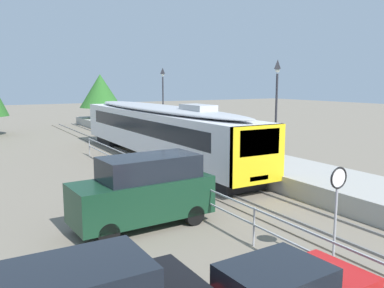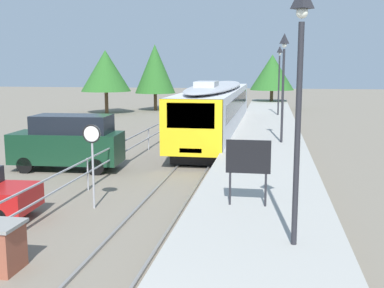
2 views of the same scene
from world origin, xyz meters
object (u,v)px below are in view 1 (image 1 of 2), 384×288
(commuter_train, at_px, (158,128))
(platform_lamp_far_end, at_px, (163,87))
(platform_lamp_mid_platform, at_px, (277,90))
(parked_van_dark_green, at_px, (144,191))
(speed_limit_sign, at_px, (338,191))

(commuter_train, xyz_separation_m, platform_lamp_far_end, (4.02, 7.43, 2.47))
(platform_lamp_mid_platform, distance_m, parked_van_dark_green, 10.86)
(speed_limit_sign, xyz_separation_m, parked_van_dark_green, (-3.29, 5.48, -0.83))
(commuter_train, xyz_separation_m, platform_lamp_mid_platform, (4.02, -6.58, 2.47))
(platform_lamp_mid_platform, xyz_separation_m, platform_lamp_far_end, (0.00, 14.01, 0.00))
(parked_van_dark_green, bearing_deg, platform_lamp_mid_platform, 22.65)
(speed_limit_sign, bearing_deg, platform_lamp_far_end, 75.09)
(platform_lamp_far_end, bearing_deg, platform_lamp_mid_platform, -90.00)
(platform_lamp_far_end, bearing_deg, speed_limit_sign, -104.91)
(platform_lamp_far_end, height_order, parked_van_dark_green, platform_lamp_far_end)
(commuter_train, height_order, speed_limit_sign, commuter_train)
(parked_van_dark_green, bearing_deg, speed_limit_sign, -59.01)
(speed_limit_sign, relative_size, parked_van_dark_green, 0.56)
(platform_lamp_mid_platform, height_order, platform_lamp_far_end, same)
(platform_lamp_mid_platform, xyz_separation_m, speed_limit_sign, (-6.25, -9.46, -2.50))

